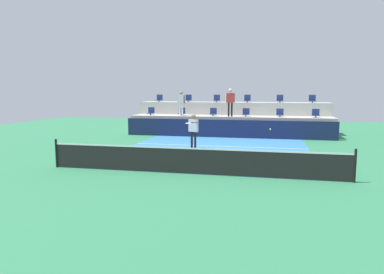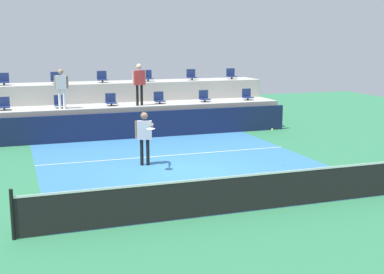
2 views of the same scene
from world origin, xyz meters
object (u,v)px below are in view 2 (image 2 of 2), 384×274
(tennis_ball, at_px, (272,130))
(stadium_chair_lower_far_right, at_px, (247,95))
(stadium_chair_upper_far_left, at_px, (4,80))
(stadium_chair_upper_left, at_px, (56,79))
(spectator_leaning_on_rail, at_px, (61,85))
(stadium_chair_lower_mid_right, at_px, (159,99))
(stadium_chair_upper_mid_right, at_px, (148,77))
(stadium_chair_lower_mid_left, at_px, (111,101))
(spectator_in_white, at_px, (139,80))
(stadium_chair_lower_right, at_px, (204,97))
(tennis_player, at_px, (145,133))
(stadium_chair_lower_left, at_px, (60,102))
(stadium_chair_upper_right, at_px, (191,76))
(stadium_chair_lower_far_left, at_px, (4,105))
(stadium_chair_upper_far_right, at_px, (231,75))
(stadium_chair_upper_mid_left, at_px, (102,78))

(tennis_ball, bearing_deg, stadium_chair_lower_far_right, 70.26)
(stadium_chair_upper_far_left, xyz_separation_m, stadium_chair_upper_left, (2.17, 0.00, 0.00))
(spectator_leaning_on_rail, bearing_deg, stadium_chair_lower_mid_right, 5.22)
(stadium_chair_lower_mid_right, distance_m, stadium_chair_upper_mid_right, 1.99)
(stadium_chair_lower_mid_left, relative_size, spectator_in_white, 0.29)
(stadium_chair_lower_far_right, relative_size, spectator_in_white, 0.29)
(tennis_ball, bearing_deg, stadium_chair_lower_right, 85.64)
(stadium_chair_upper_far_left, height_order, spectator_leaning_on_rail, spectator_leaning_on_rail)
(stadium_chair_upper_left, bearing_deg, spectator_in_white, -33.88)
(spectator_in_white, bearing_deg, tennis_player, -102.11)
(tennis_player, bearing_deg, stadium_chair_lower_left, 109.39)
(stadium_chair_upper_far_left, height_order, stadium_chair_upper_left, same)
(stadium_chair_lower_mid_left, relative_size, stadium_chair_upper_far_left, 1.00)
(stadium_chair_upper_mid_right, distance_m, stadium_chair_upper_right, 2.19)
(stadium_chair_lower_mid_right, bearing_deg, spectator_in_white, -158.50)
(tennis_ball, bearing_deg, stadium_chair_lower_mid_right, 101.45)
(stadium_chair_lower_mid_left, bearing_deg, spectator_in_white, -18.30)
(stadium_chair_lower_mid_left, xyz_separation_m, stadium_chair_upper_right, (4.27, 1.80, 0.85))
(stadium_chair_lower_left, distance_m, stadium_chair_lower_right, 6.38)
(tennis_player, bearing_deg, stadium_chair_lower_far_right, 42.78)
(stadium_chair_lower_far_left, relative_size, stadium_chair_lower_right, 1.00)
(stadium_chair_lower_left, bearing_deg, stadium_chair_upper_mid_right, 23.10)
(stadium_chair_lower_right, xyz_separation_m, spectator_in_white, (-3.09, -0.38, 0.87))
(stadium_chair_upper_far_right, xyz_separation_m, spectator_leaning_on_rail, (-8.43, -2.18, -0.10))
(stadium_chair_upper_far_left, xyz_separation_m, stadium_chair_upper_mid_right, (6.35, 0.00, 0.00))
(stadium_chair_upper_far_left, xyz_separation_m, spectator_in_white, (5.43, -2.18, 0.02))
(stadium_chair_lower_far_left, bearing_deg, stadium_chair_upper_mid_left, 22.95)
(stadium_chair_upper_mid_right, distance_m, stadium_chair_upper_far_right, 4.27)
(stadium_chair_lower_left, xyz_separation_m, stadium_chair_lower_mid_right, (4.27, 0.00, 0.00))
(stadium_chair_upper_left, distance_m, tennis_ball, 11.08)
(stadium_chair_upper_left, height_order, spectator_in_white, spectator_in_white)
(stadium_chair_lower_mid_left, relative_size, spectator_leaning_on_rail, 0.32)
(stadium_chair_lower_mid_left, xyz_separation_m, spectator_in_white, (1.16, -0.38, 0.87))
(stadium_chair_upper_mid_right, bearing_deg, stadium_chair_lower_right, -39.75)
(stadium_chair_lower_left, xyz_separation_m, tennis_ball, (5.81, -7.60, -0.23))
(stadium_chair_upper_right, distance_m, stadium_chair_upper_far_right, 2.09)
(stadium_chair_lower_far_left, height_order, stadium_chair_upper_mid_right, stadium_chair_upper_mid_right)
(stadium_chair_lower_left, bearing_deg, stadium_chair_upper_mid_left, 40.78)
(stadium_chair_lower_far_right, height_order, spectator_leaning_on_rail, spectator_leaning_on_rail)
(stadium_chair_lower_far_left, distance_m, stadium_chair_upper_left, 2.97)
(spectator_leaning_on_rail, bearing_deg, stadium_chair_lower_far_left, 170.23)
(stadium_chair_upper_mid_right, height_order, tennis_ball, stadium_chair_upper_mid_right)
(stadium_chair_lower_mid_left, xyz_separation_m, stadium_chair_upper_far_left, (-4.27, 1.80, 0.85))
(stadium_chair_lower_mid_left, distance_m, stadium_chair_upper_far_right, 6.67)
(stadium_chair_lower_left, bearing_deg, stadium_chair_lower_far_left, 180.00)
(stadium_chair_lower_far_left, height_order, tennis_player, stadium_chair_lower_far_left)
(stadium_chair_lower_right, height_order, stadium_chair_upper_mid_right, stadium_chair_upper_mid_right)
(stadium_chair_lower_far_right, height_order, tennis_player, stadium_chair_lower_far_right)
(stadium_chair_upper_far_right, bearing_deg, stadium_chair_upper_left, 180.00)
(stadium_chair_lower_far_left, relative_size, stadium_chair_lower_mid_left, 1.00)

